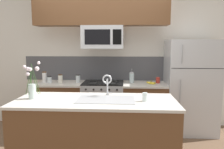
{
  "coord_description": "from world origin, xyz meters",
  "views": [
    {
      "loc": [
        0.4,
        -3.13,
        1.63
      ],
      "look_at": [
        0.2,
        0.27,
        1.16
      ],
      "focal_mm": 35.0,
      "sensor_mm": 36.0,
      "label": 1
    }
  ],
  "objects_px": {
    "stove_range": "(103,106)",
    "refrigerator": "(190,86)",
    "storage_jar_medium": "(49,80)",
    "storage_jar_squat": "(78,79)",
    "storage_jar_short": "(60,79)",
    "banana_bunch": "(151,83)",
    "sink_faucet": "(107,82)",
    "flower_vase": "(32,87)",
    "french_press": "(132,78)",
    "storage_jar_tall": "(44,77)",
    "coffee_tin": "(158,80)",
    "drinking_glass": "(145,97)",
    "microwave": "(103,37)"
  },
  "relations": [
    {
      "from": "flower_vase",
      "to": "drinking_glass",
      "type": "bearing_deg",
      "value": -1.69
    },
    {
      "from": "microwave",
      "to": "refrigerator",
      "type": "distance_m",
      "value": 1.85
    },
    {
      "from": "storage_jar_medium",
      "to": "sink_faucet",
      "type": "height_order",
      "value": "sink_faucet"
    },
    {
      "from": "refrigerator",
      "to": "banana_bunch",
      "type": "relative_size",
      "value": 9.02
    },
    {
      "from": "microwave",
      "to": "storage_jar_short",
      "type": "xyz_separation_m",
      "value": [
        -0.81,
        -0.02,
        -0.77
      ]
    },
    {
      "from": "storage_jar_medium",
      "to": "flower_vase",
      "type": "distance_m",
      "value": 1.23
    },
    {
      "from": "storage_jar_medium",
      "to": "flower_vase",
      "type": "relative_size",
      "value": 0.25
    },
    {
      "from": "stove_range",
      "to": "refrigerator",
      "type": "bearing_deg",
      "value": 0.71
    },
    {
      "from": "refrigerator",
      "to": "french_press",
      "type": "distance_m",
      "value": 1.09
    },
    {
      "from": "coffee_tin",
      "to": "storage_jar_medium",
      "type": "bearing_deg",
      "value": -177.49
    },
    {
      "from": "french_press",
      "to": "banana_bunch",
      "type": "bearing_deg",
      "value": -18.76
    },
    {
      "from": "sink_faucet",
      "to": "french_press",
      "type": "bearing_deg",
      "value": 70.9
    },
    {
      "from": "sink_faucet",
      "to": "coffee_tin",
      "type": "bearing_deg",
      "value": 51.25
    },
    {
      "from": "storage_jar_short",
      "to": "sink_faucet",
      "type": "xyz_separation_m",
      "value": [
        0.97,
        -0.99,
        0.12
      ]
    },
    {
      "from": "banana_bunch",
      "to": "sink_faucet",
      "type": "xyz_separation_m",
      "value": [
        -0.73,
        -0.97,
        0.18
      ]
    },
    {
      "from": "french_press",
      "to": "storage_jar_tall",
      "type": "bearing_deg",
      "value": -177.55
    },
    {
      "from": "storage_jar_medium",
      "to": "storage_jar_squat",
      "type": "relative_size",
      "value": 0.82
    },
    {
      "from": "stove_range",
      "to": "drinking_glass",
      "type": "xyz_separation_m",
      "value": [
        0.66,
        -1.29,
        0.5
      ]
    },
    {
      "from": "refrigerator",
      "to": "drinking_glass",
      "type": "bearing_deg",
      "value": -125.95
    },
    {
      "from": "storage_jar_medium",
      "to": "french_press",
      "type": "relative_size",
      "value": 0.47
    },
    {
      "from": "stove_range",
      "to": "drinking_glass",
      "type": "bearing_deg",
      "value": -62.87
    },
    {
      "from": "banana_bunch",
      "to": "drinking_glass",
      "type": "distance_m",
      "value": 1.26
    },
    {
      "from": "microwave",
      "to": "storage_jar_tall",
      "type": "xyz_separation_m",
      "value": [
        -1.12,
        0.01,
        -0.74
      ]
    },
    {
      "from": "stove_range",
      "to": "storage_jar_short",
      "type": "bearing_deg",
      "value": -177.26
    },
    {
      "from": "microwave",
      "to": "refrigerator",
      "type": "height_order",
      "value": "microwave"
    },
    {
      "from": "storage_jar_medium",
      "to": "sink_faucet",
      "type": "relative_size",
      "value": 0.41
    },
    {
      "from": "coffee_tin",
      "to": "flower_vase",
      "type": "xyz_separation_m",
      "value": [
        -1.85,
        -1.3,
        0.11
      ]
    },
    {
      "from": "refrigerator",
      "to": "storage_jar_squat",
      "type": "distance_m",
      "value": 2.1
    },
    {
      "from": "storage_jar_squat",
      "to": "drinking_glass",
      "type": "distance_m",
      "value": 1.75
    },
    {
      "from": "drinking_glass",
      "to": "refrigerator",
      "type": "bearing_deg",
      "value": 54.05
    },
    {
      "from": "microwave",
      "to": "sink_faucet",
      "type": "distance_m",
      "value": 1.21
    },
    {
      "from": "storage_jar_short",
      "to": "storage_jar_squat",
      "type": "xyz_separation_m",
      "value": [
        0.32,
        0.06,
        -0.01
      ]
    },
    {
      "from": "storage_jar_tall",
      "to": "banana_bunch",
      "type": "relative_size",
      "value": 1.11
    },
    {
      "from": "storage_jar_tall",
      "to": "flower_vase",
      "type": "bearing_deg",
      "value": -76.64
    },
    {
      "from": "banana_bunch",
      "to": "french_press",
      "type": "bearing_deg",
      "value": 161.24
    },
    {
      "from": "french_press",
      "to": "coffee_tin",
      "type": "distance_m",
      "value": 0.49
    },
    {
      "from": "storage_jar_medium",
      "to": "flower_vase",
      "type": "bearing_deg",
      "value": -81.12
    },
    {
      "from": "stove_range",
      "to": "refrigerator",
      "type": "xyz_separation_m",
      "value": [
        1.62,
        0.02,
        0.39
      ]
    },
    {
      "from": "microwave",
      "to": "storage_jar_short",
      "type": "distance_m",
      "value": 1.11
    },
    {
      "from": "coffee_tin",
      "to": "drinking_glass",
      "type": "height_order",
      "value": "drinking_glass"
    },
    {
      "from": "refrigerator",
      "to": "banana_bunch",
      "type": "xyz_separation_m",
      "value": [
        -0.73,
        -0.08,
        0.08
      ]
    },
    {
      "from": "stove_range",
      "to": "storage_jar_medium",
      "type": "xyz_separation_m",
      "value": [
        -1.02,
        -0.04,
        0.51
      ]
    },
    {
      "from": "storage_jar_tall",
      "to": "stove_range",
      "type": "bearing_deg",
      "value": 0.56
    },
    {
      "from": "storage_jar_squat",
      "to": "flower_vase",
      "type": "distance_m",
      "value": 1.32
    },
    {
      "from": "drinking_glass",
      "to": "banana_bunch",
      "type": "bearing_deg",
      "value": 79.53
    },
    {
      "from": "microwave",
      "to": "drinking_glass",
      "type": "distance_m",
      "value": 1.64
    },
    {
      "from": "drinking_glass",
      "to": "coffee_tin",
      "type": "bearing_deg",
      "value": 74.8
    },
    {
      "from": "storage_jar_tall",
      "to": "coffee_tin",
      "type": "relative_size",
      "value": 1.92
    },
    {
      "from": "storage_jar_short",
      "to": "microwave",
      "type": "bearing_deg",
      "value": 1.25
    },
    {
      "from": "drinking_glass",
      "to": "storage_jar_medium",
      "type": "bearing_deg",
      "value": 143.23
    }
  ]
}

